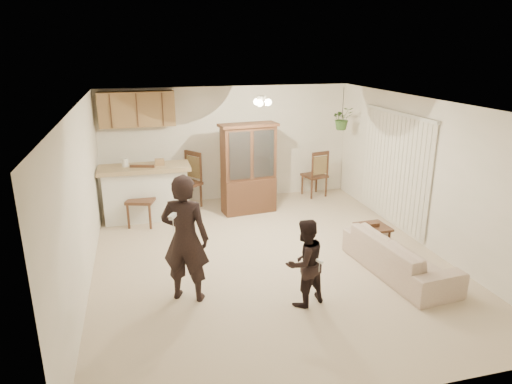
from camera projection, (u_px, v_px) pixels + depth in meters
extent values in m
plane|color=beige|center=(269.00, 258.00, 7.45)|extent=(6.50, 6.50, 0.00)
cube|color=silver|center=(270.00, 104.00, 6.69)|extent=(5.50, 6.50, 0.02)
cube|color=white|center=(228.00, 144.00, 10.07)|extent=(5.50, 0.02, 2.50)
cube|color=white|center=(370.00, 287.00, 4.08)|extent=(5.50, 0.02, 2.50)
cube|color=white|center=(82.00, 200.00, 6.41)|extent=(0.02, 6.50, 2.50)
cube|color=white|center=(425.00, 173.00, 7.73)|extent=(0.02, 6.50, 2.50)
cube|color=silver|center=(146.00, 195.00, 9.02)|extent=(1.60, 0.55, 1.00)
cube|color=tan|center=(144.00, 168.00, 8.85)|extent=(1.75, 0.70, 0.08)
cube|color=brown|center=(137.00, 109.00, 9.19)|extent=(1.50, 0.34, 0.70)
imported|color=#2C5221|center=(342.00, 118.00, 9.65)|extent=(0.43, 0.37, 0.48)
cylinder|color=black|center=(343.00, 103.00, 9.55)|extent=(0.01, 0.01, 0.65)
imported|color=beige|center=(399.00, 251.00, 6.87)|extent=(0.91, 1.94, 0.73)
imported|color=black|center=(185.00, 237.00, 6.02)|extent=(0.78, 0.66, 1.80)
imported|color=black|center=(305.00, 258.00, 5.95)|extent=(0.79, 0.71, 1.35)
cube|color=#3A2215|center=(249.00, 195.00, 9.46)|extent=(1.12, 0.55, 0.72)
cube|color=#3A2215|center=(248.00, 153.00, 9.19)|extent=(1.12, 0.50, 1.08)
cube|color=#ADB9BD|center=(248.00, 153.00, 9.19)|extent=(0.93, 0.12, 0.95)
cube|color=#3A2215|center=(248.00, 125.00, 9.02)|extent=(1.22, 0.58, 0.05)
cube|color=#3A2215|center=(373.00, 227.00, 7.39)|extent=(0.51, 0.51, 0.04)
cube|color=#3A2215|center=(371.00, 248.00, 7.50)|extent=(0.43, 0.43, 0.03)
cube|color=#3A2215|center=(373.00, 224.00, 7.37)|extent=(0.18, 0.12, 0.06)
cube|color=#3A2215|center=(141.00, 200.00, 8.71)|extent=(0.63, 0.63, 0.05)
cube|color=#967F4B|center=(140.00, 185.00, 8.61)|extent=(0.37, 0.15, 0.44)
cube|color=#3A2215|center=(139.00, 170.00, 8.53)|extent=(0.45, 0.18, 0.09)
cube|color=#3A2215|center=(186.00, 184.00, 9.66)|extent=(0.73, 0.73, 0.06)
cube|color=#967F4B|center=(185.00, 169.00, 9.57)|extent=(0.26, 0.34, 0.46)
cube|color=#3A2215|center=(185.00, 155.00, 9.48)|extent=(0.32, 0.42, 0.09)
cube|color=#3A2215|center=(314.00, 176.00, 10.46)|extent=(0.57, 0.57, 0.05)
cube|color=#967F4B|center=(315.00, 163.00, 10.38)|extent=(0.35, 0.12, 0.41)
cube|color=#3A2215|center=(315.00, 152.00, 10.29)|extent=(0.43, 0.14, 0.08)
cube|color=white|center=(173.00, 216.00, 5.49)|extent=(0.11, 0.16, 0.05)
cube|color=white|center=(319.00, 261.00, 5.71)|extent=(0.07, 0.11, 0.03)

